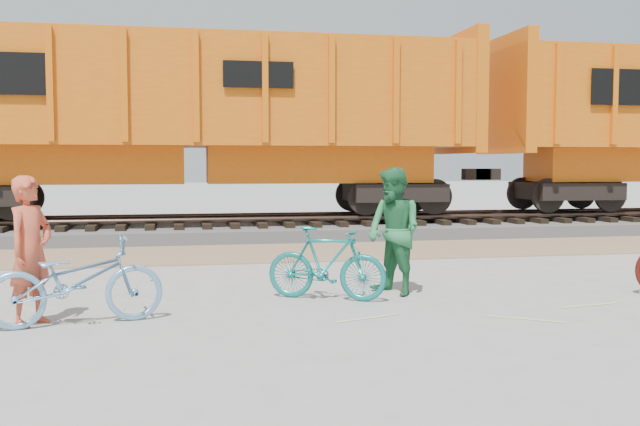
{
  "coord_description": "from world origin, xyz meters",
  "views": [
    {
      "loc": [
        -3.13,
        -8.85,
        1.83
      ],
      "look_at": [
        -1.14,
        1.5,
        1.09
      ],
      "focal_mm": 40.0,
      "sensor_mm": 36.0,
      "label": 1
    }
  ],
  "objects_px": {
    "hopper_car_center": "(195,115)",
    "bicycle_blue": "(76,281)",
    "bicycle_teal": "(326,263)",
    "person_solo": "(30,251)",
    "person_man": "(394,231)"
  },
  "relations": [
    {
      "from": "bicycle_blue",
      "to": "person_solo",
      "type": "relative_size",
      "value": 1.14
    },
    {
      "from": "bicycle_teal",
      "to": "person_man",
      "type": "relative_size",
      "value": 0.92
    },
    {
      "from": "bicycle_teal",
      "to": "person_solo",
      "type": "relative_size",
      "value": 0.97
    },
    {
      "from": "bicycle_teal",
      "to": "person_solo",
      "type": "height_order",
      "value": "person_solo"
    },
    {
      "from": "hopper_car_center",
      "to": "bicycle_blue",
      "type": "bearing_deg",
      "value": -99.02
    },
    {
      "from": "person_solo",
      "to": "person_man",
      "type": "bearing_deg",
      "value": -47.8
    },
    {
      "from": "hopper_car_center",
      "to": "person_solo",
      "type": "relative_size",
      "value": 8.26
    },
    {
      "from": "hopper_car_center",
      "to": "bicycle_blue",
      "type": "distance_m",
      "value": 9.94
    },
    {
      "from": "person_solo",
      "to": "person_man",
      "type": "relative_size",
      "value": 0.96
    },
    {
      "from": "bicycle_teal",
      "to": "person_solo",
      "type": "distance_m",
      "value": 3.69
    },
    {
      "from": "bicycle_teal",
      "to": "person_man",
      "type": "height_order",
      "value": "person_man"
    },
    {
      "from": "hopper_car_center",
      "to": "bicycle_teal",
      "type": "height_order",
      "value": "hopper_car_center"
    },
    {
      "from": "bicycle_blue",
      "to": "person_solo",
      "type": "height_order",
      "value": "person_solo"
    },
    {
      "from": "bicycle_teal",
      "to": "person_man",
      "type": "distance_m",
      "value": 1.09
    },
    {
      "from": "bicycle_teal",
      "to": "person_solo",
      "type": "xyz_separation_m",
      "value": [
        -3.58,
        -0.83,
        0.36
      ]
    }
  ]
}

